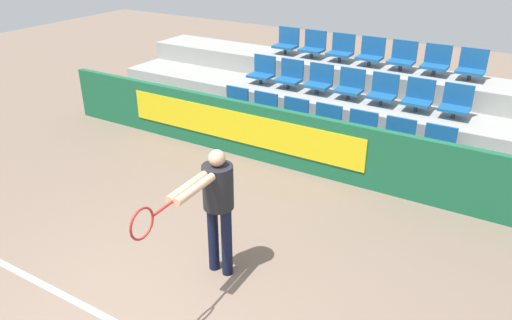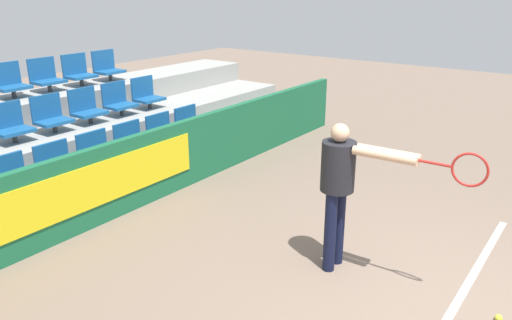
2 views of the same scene
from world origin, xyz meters
TOP-DOWN VIEW (x-y plane):
  - ground_plane at (0.00, 0.00)m, footprint 30.00×30.00m
  - barrier_wall at (-0.04, 4.10)m, footprint 10.75×0.14m
  - bleacher_tier_front at (0.00, 4.71)m, footprint 10.35×1.06m
  - bleacher_tier_middle at (0.00, 5.77)m, footprint 10.35×1.06m
  - bleacher_tier_back at (0.00, 6.83)m, footprint 10.35×1.06m
  - stadium_chair_1 at (-1.29, 4.84)m, footprint 0.49×0.39m
  - stadium_chair_2 at (-0.64, 4.84)m, footprint 0.49×0.39m
  - stadium_chair_3 at (0.00, 4.84)m, footprint 0.49×0.39m
  - stadium_chair_4 at (0.64, 4.84)m, footprint 0.49×0.39m
  - stadium_chair_5 at (1.29, 4.84)m, footprint 0.49×0.39m
  - stadium_chair_6 at (1.93, 4.84)m, footprint 0.49×0.39m
  - stadium_chair_9 at (-0.64, 5.89)m, footprint 0.49×0.39m
  - stadium_chair_10 at (0.00, 5.89)m, footprint 0.49×0.39m
  - stadium_chair_11 at (0.64, 5.89)m, footprint 0.49×0.39m
  - stadium_chair_12 at (1.29, 5.89)m, footprint 0.49×0.39m
  - stadium_chair_13 at (1.93, 5.89)m, footprint 0.49×0.39m
  - stadium_chair_17 at (0.00, 6.95)m, footprint 0.49×0.39m
  - stadium_chair_18 at (0.64, 6.95)m, footprint 0.49×0.39m
  - stadium_chair_19 at (1.29, 6.95)m, footprint 0.49×0.39m
  - stadium_chair_20 at (1.93, 6.95)m, footprint 0.49×0.39m
  - tennis_player at (0.28, 1.08)m, footprint 0.36×1.60m
  - tennis_ball at (0.32, -0.55)m, footprint 0.07×0.07m

SIDE VIEW (x-z plane):
  - ground_plane at x=0.00m, z-range 0.00..0.00m
  - tennis_ball at x=0.32m, z-range 0.00..0.07m
  - bleacher_tier_front at x=0.00m, z-range 0.00..0.40m
  - bleacher_tier_middle at x=0.00m, z-range 0.00..0.80m
  - barrier_wall at x=-0.04m, z-range 0.00..1.03m
  - bleacher_tier_back at x=0.00m, z-range 0.00..1.20m
  - stadium_chair_1 at x=-1.29m, z-range 0.37..0.93m
  - stadium_chair_2 at x=-0.64m, z-range 0.37..0.93m
  - stadium_chair_3 at x=0.00m, z-range 0.37..0.93m
  - stadium_chair_4 at x=0.64m, z-range 0.37..0.93m
  - stadium_chair_5 at x=1.29m, z-range 0.37..0.93m
  - stadium_chair_6 at x=1.93m, z-range 0.37..0.93m
  - tennis_player at x=0.28m, z-range 0.22..1.85m
  - stadium_chair_9 at x=-0.64m, z-range 0.77..1.33m
  - stadium_chair_10 at x=0.00m, z-range 0.77..1.33m
  - stadium_chair_11 at x=0.64m, z-range 0.77..1.33m
  - stadium_chair_12 at x=1.29m, z-range 0.77..1.33m
  - stadium_chair_13 at x=1.93m, z-range 0.77..1.33m
  - stadium_chair_17 at x=0.00m, z-range 1.17..1.73m
  - stadium_chair_18 at x=0.64m, z-range 1.17..1.73m
  - stadium_chair_19 at x=1.29m, z-range 1.17..1.73m
  - stadium_chair_20 at x=1.93m, z-range 1.17..1.73m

